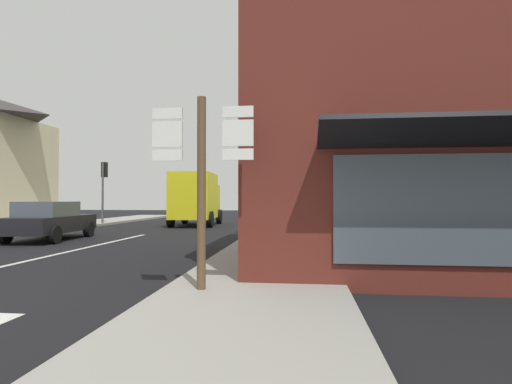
# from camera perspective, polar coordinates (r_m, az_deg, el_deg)

# --- Properties ---
(ground_plane) EXTENTS (80.00, 80.00, 0.00)m
(ground_plane) POSITION_cam_1_polar(r_m,az_deg,el_deg) (16.60, -18.15, -6.37)
(ground_plane) COLOR black
(sidewalk_right) EXTENTS (2.98, 44.00, 0.14)m
(sidewalk_right) POSITION_cam_1_polar(r_m,az_deg,el_deg) (13.13, 3.23, -7.55)
(sidewalk_right) COLOR gray
(sidewalk_right) RESTS_ON ground
(lane_centre_stripe) EXTENTS (0.16, 12.00, 0.01)m
(lane_centre_stripe) POSITION_cam_1_polar(r_m,az_deg,el_deg) (13.09, -25.55, -7.75)
(lane_centre_stripe) COLOR silver
(lane_centre_stripe) RESTS_ON ground
(brick_storefront_right) EXTENTS (10.71, 7.93, 7.17)m
(brick_storefront_right) POSITION_cam_1_polar(r_m,az_deg,el_deg) (11.34, 28.90, 9.36)
(brick_storefront_right) COLOR #5B231C
(brick_storefront_right) RESTS_ON ground
(sedan_far) EXTENTS (2.25, 4.34, 1.47)m
(sedan_far) POSITION_cam_1_polar(r_m,az_deg,el_deg) (17.32, -27.06, -3.56)
(sedan_far) COLOR black
(sedan_far) RESTS_ON ground
(delivery_truck) EXTENTS (2.73, 5.12, 3.05)m
(delivery_truck) POSITION_cam_1_polar(r_m,az_deg,el_deg) (24.04, -8.46, -0.79)
(delivery_truck) COLOR yellow
(delivery_truck) RESTS_ON ground
(route_sign_post) EXTENTS (1.66, 0.14, 3.20)m
(route_sign_post) POSITION_cam_1_polar(r_m,az_deg,el_deg) (6.51, -7.66, 2.02)
(route_sign_post) COLOR brown
(route_sign_post) RESTS_ON ground
(traffic_light_far_left) EXTENTS (0.30, 0.49, 3.79)m
(traffic_light_far_left) POSITION_cam_1_polar(r_m,az_deg,el_deg) (25.94, -20.64, 1.79)
(traffic_light_far_left) COLOR #47474C
(traffic_light_far_left) RESTS_ON ground
(traffic_light_near_right) EXTENTS (0.30, 0.49, 3.64)m
(traffic_light_near_right) POSITION_cam_1_polar(r_m,az_deg,el_deg) (16.99, -0.04, 2.81)
(traffic_light_near_right) COLOR #47474C
(traffic_light_near_right) RESTS_ON ground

